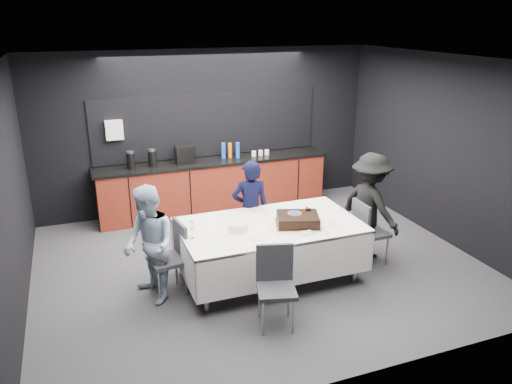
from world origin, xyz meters
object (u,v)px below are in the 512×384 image
Objects in this scene: chair_left at (173,253)px; person_left at (149,245)px; cake_assembly at (298,220)px; champagne_flute at (192,226)px; chair_right at (367,228)px; person_right at (370,206)px; plate_stack at (238,226)px; chair_near at (276,280)px; party_table at (270,234)px; person_center at (250,210)px.

person_left is at bearing -162.39° from chair_left.
cake_assembly is 3.04× the size of champagne_flute.
person_left is (-2.97, 0.10, 0.20)m from chair_right.
person_right is at bearing 50.76° from chair_right.
cake_assembly is 2.77× the size of plate_stack.
chair_near is at bearing 37.13° from person_left.
champagne_flute is 0.24× the size of chair_left.
person_left reaches higher than party_table.
chair_right is (2.68, -0.19, 0.00)m from chair_left.
person_left is (-1.53, -0.66, 0.01)m from person_center.
person_center is at bearing 56.24° from person_right.
person_right is (3.13, 0.10, 0.04)m from person_left.
plate_stack is 0.27× the size of chair_near.
chair_near is (0.72, -0.89, -0.40)m from champagne_flute.
party_table is 1.55m from person_left.
party_table is 1.09m from champagne_flute.
plate_stack is 2.03m from person_right.
person_center is 0.94× the size of person_right.
person_right reaches higher than party_table.
chair_left is 0.64× the size of person_center.
champagne_flute is 0.49m from chair_left.
party_table is 3.40× the size of cake_assembly.
person_center is 1.70m from person_right.
chair_right is at bearing 3.80° from cake_assembly.
party_table is 2.51× the size of chair_right.
person_right is (2.84, 0.00, 0.23)m from chair_left.
person_right reaches higher than plate_stack.
cake_assembly is 1.37m from champagne_flute.
champagne_flute is at bearing 80.00° from person_right.
chair_right is at bearing -1.10° from plate_stack.
cake_assembly is 0.74× the size of chair_near.
chair_left is 0.36m from person_left.
plate_stack is 0.98m from chair_near.
cake_assembly is 1.14m from chair_right.
cake_assembly is 0.74× the size of chair_left.
party_table is 0.42m from cake_assembly.
chair_right is 1.64m from person_center.
person_left is at bearing 141.34° from chair_near.
party_table is 9.42× the size of plate_stack.
person_left is 3.13m from person_right.
person_center reaches higher than champagne_flute.
chair_left is at bearing 31.80° from person_center.
person_left is at bearing 176.85° from plate_stack.
person_left is (-0.29, -0.09, 0.20)m from chair_left.
chair_left reaches higher than party_table.
cake_assembly reaches higher than party_table.
person_center is (0.43, 0.73, -0.11)m from plate_stack.
person_left reaches higher than chair_near.
chair_near is at bearing -153.08° from chair_right.
cake_assembly reaches higher than chair_right.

